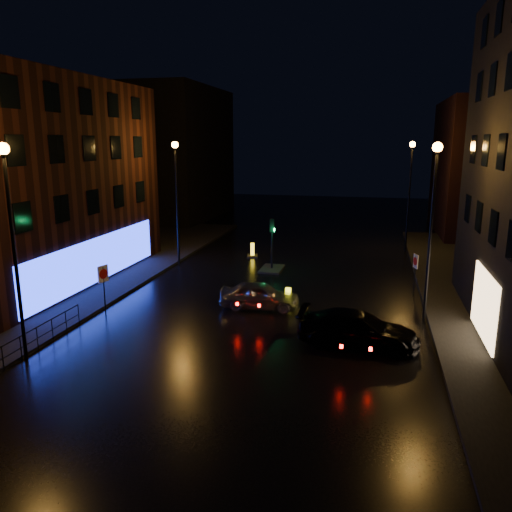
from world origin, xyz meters
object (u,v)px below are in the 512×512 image
object	(u,v)px
dark_sedan	(358,329)
bollard_far	(252,254)
traffic_signal	(272,262)
silver_hatchback	(260,295)
bollard_near	(288,302)
road_sign_right	(415,265)
road_sign_left	(103,278)

from	to	relation	value
dark_sedan	bollard_far	size ratio (longest dim) A/B	3.89
traffic_signal	dark_sedan	xyz separation A→B (m)	(6.03, -11.54, 0.23)
silver_hatchback	dark_sedan	world-z (taller)	dark_sedan
traffic_signal	bollard_near	size ratio (longest dim) A/B	2.75
traffic_signal	bollard_far	size ratio (longest dim) A/B	2.66
traffic_signal	road_sign_right	xyz separation A→B (m)	(8.81, -3.76, 1.27)
traffic_signal	dark_sedan	world-z (taller)	traffic_signal
bollard_near	bollard_far	distance (m)	11.60
traffic_signal	road_sign_left	distance (m)	12.32
bollard_far	bollard_near	bearing A→B (deg)	-79.24
road_sign_left	traffic_signal	bearing A→B (deg)	78.40
dark_sedan	bollard_near	distance (m)	5.76
dark_sedan	road_sign_left	distance (m)	12.40
traffic_signal	road_sign_left	world-z (taller)	traffic_signal
silver_hatchback	road_sign_left	world-z (taller)	road_sign_left
bollard_near	road_sign_right	size ratio (longest dim) A/B	0.53
bollard_far	road_sign_left	bearing A→B (deg)	-118.29
road_sign_right	road_sign_left	bearing A→B (deg)	5.91
road_sign_left	bollard_far	bearing A→B (deg)	93.00
bollard_near	road_sign_left	world-z (taller)	road_sign_left
dark_sedan	road_sign_left	size ratio (longest dim) A/B	2.01
silver_hatchback	road_sign_right	bearing A→B (deg)	-67.15
silver_hatchback	bollard_far	bearing A→B (deg)	11.14
silver_hatchback	bollard_near	distance (m)	1.58
traffic_signal	road_sign_right	size ratio (longest dim) A/B	1.46
traffic_signal	bollard_near	distance (m)	7.54
silver_hatchback	road_sign_left	bearing A→B (deg)	106.29
dark_sedan	road_sign_right	xyz separation A→B (m)	(2.78, 7.79, 1.04)
dark_sedan	bollard_near	world-z (taller)	dark_sedan
traffic_signal	road_sign_left	xyz separation A→B (m)	(-6.27, -10.51, 1.38)
traffic_signal	dark_sedan	size ratio (longest dim) A/B	0.68
bollard_near	dark_sedan	bearing A→B (deg)	-39.87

